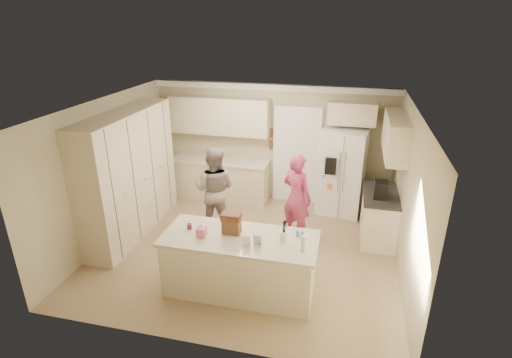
% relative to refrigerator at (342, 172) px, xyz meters
% --- Properties ---
extents(floor, '(5.20, 4.60, 0.02)m').
position_rel_refrigerator_xyz_m(floor, '(-1.55, -1.93, -0.91)').
color(floor, '#8F7755').
rests_on(floor, ground).
extents(ceiling, '(5.20, 4.60, 0.02)m').
position_rel_refrigerator_xyz_m(ceiling, '(-1.55, -1.93, 1.71)').
color(ceiling, white).
rests_on(ceiling, wall_back).
extents(wall_back, '(5.20, 0.02, 2.60)m').
position_rel_refrigerator_xyz_m(wall_back, '(-1.55, 0.38, 0.40)').
color(wall_back, '#BBB18D').
rests_on(wall_back, ground).
extents(wall_front, '(5.20, 0.02, 2.60)m').
position_rel_refrigerator_xyz_m(wall_front, '(-1.55, -4.24, 0.40)').
color(wall_front, '#BBB18D').
rests_on(wall_front, ground).
extents(wall_left, '(0.02, 4.60, 2.60)m').
position_rel_refrigerator_xyz_m(wall_left, '(-4.16, -1.93, 0.40)').
color(wall_left, '#BBB18D').
rests_on(wall_left, ground).
extents(wall_right, '(0.02, 4.60, 2.60)m').
position_rel_refrigerator_xyz_m(wall_right, '(1.06, -1.93, 0.40)').
color(wall_right, '#BBB18D').
rests_on(wall_right, ground).
extents(crown_back, '(5.20, 0.08, 0.12)m').
position_rel_refrigerator_xyz_m(crown_back, '(-1.55, 0.33, 1.63)').
color(crown_back, white).
rests_on(crown_back, wall_back).
extents(pantry_bank, '(0.60, 2.60, 2.35)m').
position_rel_refrigerator_xyz_m(pantry_bank, '(-3.85, -1.73, 0.28)').
color(pantry_bank, beige).
rests_on(pantry_bank, floor).
extents(back_base_cab, '(2.20, 0.60, 0.88)m').
position_rel_refrigerator_xyz_m(back_base_cab, '(-2.70, 0.07, -0.46)').
color(back_base_cab, beige).
rests_on(back_base_cab, floor).
extents(back_countertop, '(2.24, 0.63, 0.04)m').
position_rel_refrigerator_xyz_m(back_countertop, '(-2.70, 0.06, 0.00)').
color(back_countertop, beige).
rests_on(back_countertop, back_base_cab).
extents(back_upper_cab, '(2.20, 0.35, 0.80)m').
position_rel_refrigerator_xyz_m(back_upper_cab, '(-2.70, 0.19, 1.00)').
color(back_upper_cab, beige).
rests_on(back_upper_cab, wall_back).
extents(doorway_opening, '(0.90, 0.06, 2.10)m').
position_rel_refrigerator_xyz_m(doorway_opening, '(-1.00, 0.35, 0.15)').
color(doorway_opening, black).
rests_on(doorway_opening, floor).
extents(doorway_casing, '(1.02, 0.03, 2.22)m').
position_rel_refrigerator_xyz_m(doorway_casing, '(-1.00, 0.31, 0.15)').
color(doorway_casing, white).
rests_on(doorway_casing, floor).
extents(wall_frame_upper, '(0.15, 0.02, 0.20)m').
position_rel_refrigerator_xyz_m(wall_frame_upper, '(-1.53, 0.34, 0.65)').
color(wall_frame_upper, brown).
rests_on(wall_frame_upper, wall_back).
extents(wall_frame_lower, '(0.15, 0.02, 0.20)m').
position_rel_refrigerator_xyz_m(wall_frame_lower, '(-1.53, 0.34, 0.38)').
color(wall_frame_lower, brown).
rests_on(wall_frame_lower, wall_back).
extents(refrigerator, '(0.99, 0.83, 1.80)m').
position_rel_refrigerator_xyz_m(refrigerator, '(0.00, 0.00, 0.00)').
color(refrigerator, white).
rests_on(refrigerator, floor).
extents(fridge_seam, '(0.02, 0.02, 1.78)m').
position_rel_refrigerator_xyz_m(fridge_seam, '(0.00, -0.35, 0.00)').
color(fridge_seam, gray).
rests_on(fridge_seam, refrigerator).
extents(fridge_dispenser, '(0.22, 0.03, 0.35)m').
position_rel_refrigerator_xyz_m(fridge_dispenser, '(-0.22, -0.37, 0.25)').
color(fridge_dispenser, black).
rests_on(fridge_dispenser, refrigerator).
extents(fridge_handle_l, '(0.02, 0.02, 0.85)m').
position_rel_refrigerator_xyz_m(fridge_handle_l, '(-0.05, -0.37, 0.15)').
color(fridge_handle_l, silver).
rests_on(fridge_handle_l, refrigerator).
extents(fridge_handle_r, '(0.02, 0.02, 0.85)m').
position_rel_refrigerator_xyz_m(fridge_handle_r, '(0.05, -0.37, 0.15)').
color(fridge_handle_r, silver).
rests_on(fridge_handle_r, refrigerator).
extents(over_fridge_cab, '(0.95, 0.35, 0.45)m').
position_rel_refrigerator_xyz_m(over_fridge_cab, '(0.10, 0.19, 1.20)').
color(over_fridge_cab, beige).
rests_on(over_fridge_cab, wall_back).
extents(right_base_cab, '(0.60, 1.20, 0.88)m').
position_rel_refrigerator_xyz_m(right_base_cab, '(0.75, -0.93, -0.46)').
color(right_base_cab, beige).
rests_on(right_base_cab, floor).
extents(right_countertop, '(0.63, 1.24, 0.04)m').
position_rel_refrigerator_xyz_m(right_countertop, '(0.74, -0.93, 0.00)').
color(right_countertop, '#2D2B28').
rests_on(right_countertop, right_base_cab).
extents(right_upper_cab, '(0.35, 1.50, 0.70)m').
position_rel_refrigerator_xyz_m(right_upper_cab, '(0.88, -0.73, 1.05)').
color(right_upper_cab, beige).
rests_on(right_upper_cab, wall_right).
extents(coffee_maker, '(0.22, 0.28, 0.30)m').
position_rel_refrigerator_xyz_m(coffee_maker, '(0.70, -1.13, 0.17)').
color(coffee_maker, black).
rests_on(coffee_maker, right_countertop).
extents(island_base, '(2.20, 0.90, 0.88)m').
position_rel_refrigerator_xyz_m(island_base, '(-1.35, -3.03, -0.46)').
color(island_base, beige).
rests_on(island_base, floor).
extents(island_top, '(2.28, 0.96, 0.05)m').
position_rel_refrigerator_xyz_m(island_top, '(-1.35, -3.03, 0.00)').
color(island_top, beige).
rests_on(island_top, island_base).
extents(utensil_crock, '(0.13, 0.13, 0.15)m').
position_rel_refrigerator_xyz_m(utensil_crock, '(-0.70, -2.98, 0.10)').
color(utensil_crock, white).
rests_on(utensil_crock, island_top).
extents(tissue_box, '(0.13, 0.13, 0.14)m').
position_rel_refrigerator_xyz_m(tissue_box, '(-1.90, -3.13, 0.10)').
color(tissue_box, pink).
rests_on(tissue_box, island_top).
extents(tissue_plume, '(0.08, 0.08, 0.08)m').
position_rel_refrigerator_xyz_m(tissue_plume, '(-1.90, -3.13, 0.20)').
color(tissue_plume, white).
rests_on(tissue_plume, tissue_box).
extents(dollhouse_body, '(0.26, 0.18, 0.22)m').
position_rel_refrigerator_xyz_m(dollhouse_body, '(-1.50, -2.93, 0.14)').
color(dollhouse_body, brown).
rests_on(dollhouse_body, island_top).
extents(dollhouse_roof, '(0.28, 0.20, 0.10)m').
position_rel_refrigerator_xyz_m(dollhouse_roof, '(-1.50, -2.93, 0.30)').
color(dollhouse_roof, '#592D1E').
rests_on(dollhouse_roof, dollhouse_body).
extents(jam_jar, '(0.07, 0.07, 0.09)m').
position_rel_refrigerator_xyz_m(jam_jar, '(-2.15, -2.98, 0.07)').
color(jam_jar, '#59263F').
rests_on(jam_jar, island_top).
extents(greeting_card_a, '(0.12, 0.06, 0.16)m').
position_rel_refrigerator_xyz_m(greeting_card_a, '(-1.20, -3.23, 0.11)').
color(greeting_card_a, white).
rests_on(greeting_card_a, island_top).
extents(greeting_card_b, '(0.12, 0.05, 0.16)m').
position_rel_refrigerator_xyz_m(greeting_card_b, '(-1.05, -3.18, 0.11)').
color(greeting_card_b, silver).
rests_on(greeting_card_b, island_top).
extents(water_bottle, '(0.07, 0.07, 0.24)m').
position_rel_refrigerator_xyz_m(water_bottle, '(-0.40, -3.18, 0.14)').
color(water_bottle, silver).
rests_on(water_bottle, island_top).
extents(shaker_salt, '(0.05, 0.05, 0.09)m').
position_rel_refrigerator_xyz_m(shaker_salt, '(-0.53, -2.81, 0.07)').
color(shaker_salt, '#476CB7').
rests_on(shaker_salt, island_top).
extents(shaker_pepper, '(0.05, 0.05, 0.09)m').
position_rel_refrigerator_xyz_m(shaker_pepper, '(-0.46, -2.81, 0.07)').
color(shaker_pepper, '#476CB7').
rests_on(shaker_pepper, island_top).
extents(teen_boy, '(0.82, 0.64, 1.69)m').
position_rel_refrigerator_xyz_m(teen_boy, '(-2.33, -1.32, -0.05)').
color(teen_boy, gray).
rests_on(teen_boy, floor).
extents(teen_girl, '(0.72, 0.64, 1.66)m').
position_rel_refrigerator_xyz_m(teen_girl, '(-0.75, -1.27, -0.07)').
color(teen_girl, '#C63781').
rests_on(teen_girl, floor).
extents(fridge_magnets, '(0.76, 0.02, 1.44)m').
position_rel_refrigerator_xyz_m(fridge_magnets, '(0.00, -0.36, 0.00)').
color(fridge_magnets, tan).
rests_on(fridge_magnets, refrigerator).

